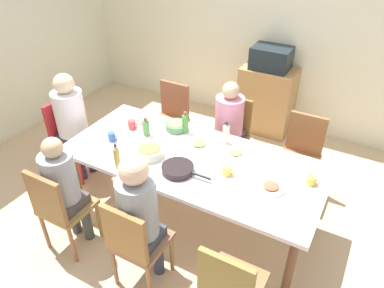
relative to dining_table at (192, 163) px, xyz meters
The scene contains 31 objects.
ground_plane 0.67m from the dining_table, ahead, with size 6.88×6.88×0.00m, color #CDAE84.
wall_back 2.37m from the dining_table, 90.00° to the left, with size 5.97×0.12×2.60m, color beige.
dining_table is the anchor object (origin of this frame).
chair_0 0.92m from the dining_table, 90.00° to the right, with size 0.40×0.40×0.90m.
person_0 0.82m from the dining_table, 90.00° to the right, with size 0.30×0.30×1.26m.
chair_1 1.59m from the dining_table, behind, with size 0.40×0.40×0.90m.
person_1 1.49m from the dining_table, behind, with size 0.32×0.32×1.24m.
chair_2 1.22m from the dining_table, 48.69° to the right, with size 0.40×0.40×0.90m.
chair_3 1.22m from the dining_table, 48.69° to the left, with size 0.40×0.40×0.90m.
chair_4 0.92m from the dining_table, 90.00° to the left, with size 0.40×0.40×0.90m.
person_4 0.82m from the dining_table, 90.00° to the left, with size 0.31×0.31×1.15m.
chair_5 1.22m from the dining_table, 131.31° to the left, with size 0.40×0.40×0.90m.
chair_6 1.22m from the dining_table, 131.31° to the right, with size 0.40×0.40×0.90m.
person_6 1.14m from the dining_table, 134.36° to the right, with size 0.30×0.30×1.16m.
plate_0 0.22m from the dining_table, 99.89° to the left, with size 0.24×0.24×0.04m.
plate_1 0.78m from the dining_table, ahead, with size 0.24×0.24×0.04m.
plate_2 0.41m from the dining_table, 35.98° to the left, with size 0.23×0.23×0.04m.
bowl_0 0.41m from the dining_table, 155.46° to the right, with size 0.26×0.26×0.10m.
bowl_1 0.53m from the dining_table, 136.65° to the left, with size 0.23×0.23×0.09m.
serving_pan 0.26m from the dining_table, 90.74° to the right, with size 0.46×0.28×0.06m.
cup_0 0.81m from the dining_table, 169.49° to the left, with size 0.11×0.08×0.09m.
cup_1 1.06m from the dining_table, ahead, with size 0.12×0.08×0.07m.
cup_2 0.40m from the dining_table, 10.41° to the right, with size 0.12×0.08×0.09m.
cup_3 0.84m from the dining_table, 160.81° to the left, with size 0.12×0.08×0.08m.
cup_4 0.84m from the dining_table, behind, with size 0.11×0.07×0.09m.
bottle_0 0.62m from the dining_table, 168.58° to the left, with size 0.07×0.07×0.19m.
bottle_1 0.69m from the dining_table, 138.47° to the right, with size 0.05×0.05×0.24m.
bottle_2 0.48m from the dining_table, 127.70° to the left, with size 0.06×0.06×0.23m.
bottle_3 0.44m from the dining_table, 66.27° to the left, with size 0.06×0.06×0.22m.
side_cabinet 2.00m from the dining_table, 88.68° to the left, with size 0.70×0.44×0.90m, color #B1824E.
microwave 2.02m from the dining_table, 88.68° to the left, with size 0.48×0.36×0.28m, color #1D272E.
Camera 1 is at (1.31, -2.36, 2.69)m, focal length 34.03 mm.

